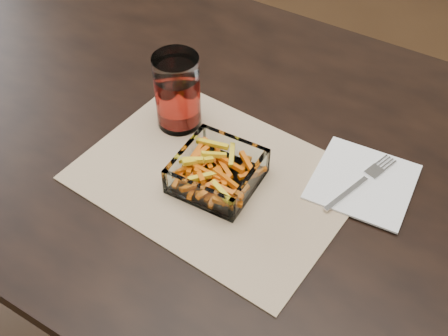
{
  "coord_description": "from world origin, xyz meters",
  "views": [
    {
      "loc": [
        0.33,
        -0.64,
        1.46
      ],
      "look_at": [
        -0.0,
        -0.09,
        0.78
      ],
      "focal_mm": 45.0,
      "sensor_mm": 36.0,
      "label": 1
    }
  ],
  "objects_px": {
    "fork": "(362,181)",
    "glass_bowl": "(217,173)",
    "tumbler": "(178,94)",
    "dining_table": "(250,182)"
  },
  "relations": [
    {
      "from": "fork",
      "to": "glass_bowl",
      "type": "bearing_deg",
      "value": -132.61
    },
    {
      "from": "glass_bowl",
      "to": "fork",
      "type": "xyz_separation_m",
      "value": [
        0.21,
        0.13,
        -0.02
      ]
    },
    {
      "from": "fork",
      "to": "tumbler",
      "type": "bearing_deg",
      "value": -157.83
    },
    {
      "from": "dining_table",
      "to": "glass_bowl",
      "type": "bearing_deg",
      "value": -95.47
    },
    {
      "from": "glass_bowl",
      "to": "tumbler",
      "type": "height_order",
      "value": "tumbler"
    },
    {
      "from": "dining_table",
      "to": "fork",
      "type": "xyz_separation_m",
      "value": [
        0.2,
        0.02,
        0.1
      ]
    },
    {
      "from": "dining_table",
      "to": "tumbler",
      "type": "bearing_deg",
      "value": -176.36
    },
    {
      "from": "dining_table",
      "to": "tumbler",
      "type": "distance_m",
      "value": 0.22
    },
    {
      "from": "dining_table",
      "to": "glass_bowl",
      "type": "height_order",
      "value": "glass_bowl"
    },
    {
      "from": "tumbler",
      "to": "fork",
      "type": "relative_size",
      "value": 0.84
    }
  ]
}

